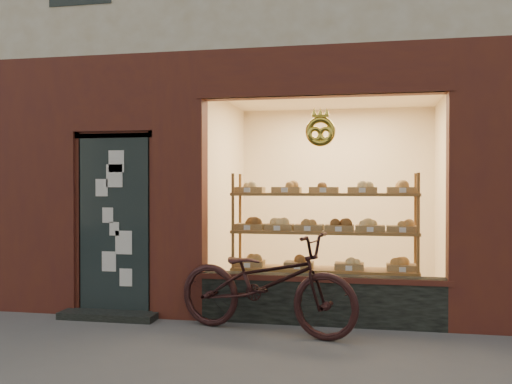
# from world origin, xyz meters

# --- Properties ---
(display_shelf) EXTENTS (2.20, 0.45, 1.70)m
(display_shelf) POSITION_xyz_m (0.45, 2.55, 0.89)
(display_shelf) COLOR brown
(display_shelf) RESTS_ON ground
(bicycle) EXTENTS (2.14, 1.20, 1.07)m
(bicycle) POSITION_xyz_m (-0.09, 1.64, 0.53)
(bicycle) COLOR black
(bicycle) RESTS_ON ground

